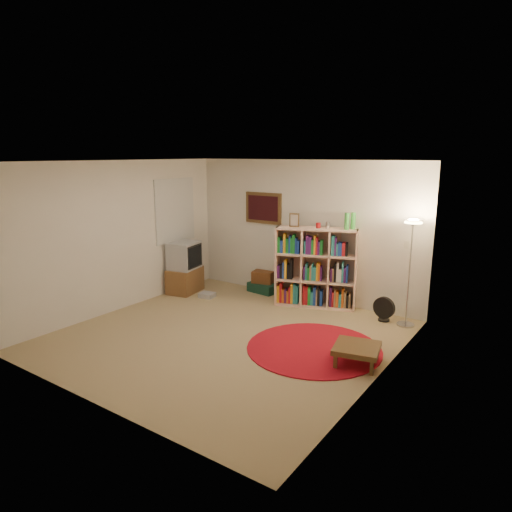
{
  "coord_description": "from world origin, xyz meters",
  "views": [
    {
      "loc": [
        3.87,
        -4.9,
        2.61
      ],
      "look_at": [
        0.1,
        0.6,
        1.1
      ],
      "focal_mm": 32.0,
      "sensor_mm": 36.0,
      "label": 1
    }
  ],
  "objects_px": {
    "bookshelf": "(315,269)",
    "floor_fan": "(384,309)",
    "side_table": "(357,349)",
    "floor_lamp": "(412,238)",
    "tv_stand": "(185,268)",
    "suitcase": "(263,287)"
  },
  "relations": [
    {
      "from": "floor_fan",
      "to": "side_table",
      "type": "bearing_deg",
      "value": -75.9
    },
    {
      "from": "tv_stand",
      "to": "floor_fan",
      "type": "bearing_deg",
      "value": -1.38
    },
    {
      "from": "bookshelf",
      "to": "floor_lamp",
      "type": "xyz_separation_m",
      "value": [
        1.62,
        -0.05,
        0.72
      ]
    },
    {
      "from": "bookshelf",
      "to": "tv_stand",
      "type": "xyz_separation_m",
      "value": [
        -2.41,
        -0.68,
        -0.2
      ]
    },
    {
      "from": "tv_stand",
      "to": "side_table",
      "type": "xyz_separation_m",
      "value": [
        3.91,
        -1.07,
        -0.26
      ]
    },
    {
      "from": "bookshelf",
      "to": "floor_lamp",
      "type": "bearing_deg",
      "value": -21.65
    },
    {
      "from": "suitcase",
      "to": "floor_lamp",
      "type": "bearing_deg",
      "value": 1.49
    },
    {
      "from": "floor_fan",
      "to": "side_table",
      "type": "distance_m",
      "value": 1.7
    },
    {
      "from": "bookshelf",
      "to": "floor_fan",
      "type": "height_order",
      "value": "bookshelf"
    },
    {
      "from": "floor_fan",
      "to": "suitcase",
      "type": "height_order",
      "value": "floor_fan"
    },
    {
      "from": "tv_stand",
      "to": "side_table",
      "type": "relative_size",
      "value": 1.48
    },
    {
      "from": "bookshelf",
      "to": "suitcase",
      "type": "bearing_deg",
      "value": 152.06
    },
    {
      "from": "floor_fan",
      "to": "floor_lamp",
      "type": "bearing_deg",
      "value": 8.01
    },
    {
      "from": "bookshelf",
      "to": "side_table",
      "type": "xyz_separation_m",
      "value": [
        1.51,
        -1.75,
        -0.45
      ]
    },
    {
      "from": "tv_stand",
      "to": "suitcase",
      "type": "xyz_separation_m",
      "value": [
        1.24,
        0.85,
        -0.38
      ]
    },
    {
      "from": "floor_fan",
      "to": "suitcase",
      "type": "distance_m",
      "value": 2.45
    },
    {
      "from": "tv_stand",
      "to": "side_table",
      "type": "height_order",
      "value": "tv_stand"
    },
    {
      "from": "floor_lamp",
      "to": "floor_fan",
      "type": "height_order",
      "value": "floor_lamp"
    },
    {
      "from": "suitcase",
      "to": "side_table",
      "type": "height_order",
      "value": "side_table"
    },
    {
      "from": "floor_lamp",
      "to": "tv_stand",
      "type": "bearing_deg",
      "value": -171.08
    },
    {
      "from": "bookshelf",
      "to": "floor_fan",
      "type": "bearing_deg",
      "value": -22.65
    },
    {
      "from": "bookshelf",
      "to": "suitcase",
      "type": "xyz_separation_m",
      "value": [
        -1.17,
        0.17,
        -0.58
      ]
    }
  ]
}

